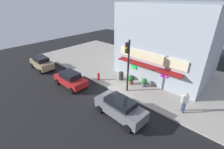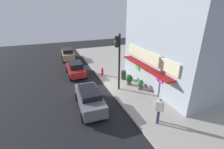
# 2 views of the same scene
# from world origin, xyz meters

# --- Properties ---
(ground_plane) EXTENTS (49.69, 49.69, 0.00)m
(ground_plane) POSITION_xyz_m (0.00, 0.00, 0.00)
(ground_plane) COLOR black
(sidewalk) EXTENTS (33.13, 12.78, 0.15)m
(sidewalk) POSITION_xyz_m (0.00, 6.39, 0.07)
(sidewalk) COLOR #A39E93
(sidewalk) RESTS_ON ground_plane
(corner_building) EXTENTS (10.00, 8.41, 8.19)m
(corner_building) POSITION_xyz_m (1.97, 7.38, 4.24)
(corner_building) COLOR #9EA8B2
(corner_building) RESTS_ON sidewalk
(traffic_light) EXTENTS (0.32, 0.58, 5.27)m
(traffic_light) POSITION_xyz_m (1.15, 0.85, 3.52)
(traffic_light) COLOR black
(traffic_light) RESTS_ON sidewalk
(fire_hydrant) EXTENTS (0.50, 0.26, 0.92)m
(fire_hydrant) POSITION_xyz_m (-2.70, 0.59, 0.59)
(fire_hydrant) COLOR red
(fire_hydrant) RESTS_ON sidewalk
(trash_can) EXTENTS (0.53, 0.53, 0.93)m
(trash_can) POSITION_xyz_m (-0.82, 2.38, 0.61)
(trash_can) COLOR #2D2D2D
(trash_can) RESTS_ON sidewalk
(pedestrian) EXTENTS (0.53, 0.48, 1.88)m
(pedestrian) POSITION_xyz_m (6.63, 1.42, 1.20)
(pedestrian) COLOR navy
(pedestrian) RESTS_ON sidewalk
(potted_plant_by_doorway) EXTENTS (0.61, 0.61, 0.95)m
(potted_plant_by_doorway) POSITION_xyz_m (1.96, 2.84, 0.67)
(potted_plant_by_doorway) COLOR #59595B
(potted_plant_by_doorway) RESTS_ON sidewalk
(potted_plant_by_window) EXTENTS (0.72, 0.72, 1.05)m
(potted_plant_by_window) POSITION_xyz_m (0.65, 2.30, 0.75)
(potted_plant_by_window) COLOR brown
(potted_plant_by_window) RESTS_ON sidewalk
(parked_car_grey) EXTENTS (4.46, 2.12, 1.64)m
(parked_car_grey) POSITION_xyz_m (2.99, -2.39, 0.86)
(parked_car_grey) COLOR slate
(parked_car_grey) RESTS_ON ground_plane
(parked_car_red) EXTENTS (3.95, 1.97, 1.59)m
(parked_car_red) POSITION_xyz_m (-4.17, -2.21, 0.81)
(parked_car_red) COLOR #AD1E1E
(parked_car_red) RESTS_ON ground_plane
(parked_car_tan) EXTENTS (4.07, 2.04, 1.67)m
(parked_car_tan) POSITION_xyz_m (-10.88, -2.20, 0.86)
(parked_car_tan) COLOR #9E8966
(parked_car_tan) RESTS_ON ground_plane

